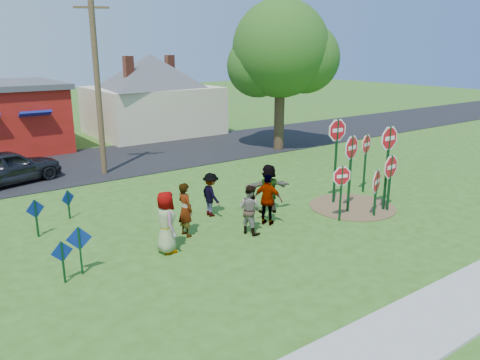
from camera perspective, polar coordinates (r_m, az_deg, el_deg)
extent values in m
plane|color=#345618|center=(15.95, 0.00, -5.44)|extent=(120.00, 120.00, 0.00)
cube|color=#9E9E99|center=(11.51, 22.39, -15.42)|extent=(22.00, 1.80, 0.08)
cube|color=black|center=(25.76, -15.19, 2.32)|extent=(120.00, 7.50, 0.04)
cylinder|color=brown|center=(18.16, 13.49, -3.16)|extent=(3.20, 3.20, 0.03)
cube|color=navy|center=(27.26, -23.72, 7.36)|extent=(1.60, 0.78, 0.45)
cube|color=beige|center=(33.50, -10.61, 8.36)|extent=(8.00, 7.00, 3.20)
pyramid|color=#4C4C51|center=(33.24, -10.95, 14.87)|extent=(9.40, 9.40, 2.20)
cube|color=brown|center=(31.53, -13.44, 13.23)|extent=(0.55, 0.55, 1.40)
cube|color=brown|center=(35.04, -8.56, 13.70)|extent=(0.55, 0.55, 1.40)
cube|color=#103D1D|center=(16.33, 12.18, -1.68)|extent=(0.06, 0.07, 1.95)
cylinder|color=white|center=(16.16, 12.31, 0.47)|extent=(0.90, 0.28, 0.93)
cylinder|color=red|center=(16.16, 12.31, 0.47)|extent=(0.77, 0.24, 0.80)
cube|color=white|center=(16.16, 12.31, 0.47)|extent=(0.39, 0.12, 0.12)
cube|color=#103D1D|center=(18.03, 11.57, 2.16)|extent=(0.07, 0.08, 3.26)
cylinder|color=white|center=(17.79, 11.78, 5.97)|extent=(1.13, 0.10, 1.13)
cylinder|color=red|center=(17.79, 11.78, 5.97)|extent=(0.98, 0.10, 0.98)
cube|color=white|center=(17.79, 11.78, 5.97)|extent=(0.50, 0.04, 0.14)
cylinder|color=gold|center=(17.79, 11.78, 5.97)|extent=(1.13, 0.10, 1.13)
cube|color=#103D1D|center=(17.69, 17.45, 1.27)|extent=(0.06, 0.08, 3.12)
cylinder|color=white|center=(17.46, 17.75, 4.87)|extent=(1.18, 0.02, 1.18)
cylinder|color=red|center=(17.46, 17.75, 4.87)|extent=(1.02, 0.03, 1.02)
cube|color=white|center=(17.46, 17.75, 4.87)|extent=(0.52, 0.01, 0.15)
cube|color=#103D1D|center=(19.83, 14.99, 1.93)|extent=(0.08, 0.09, 2.42)
cylinder|color=white|center=(19.66, 15.16, 4.22)|extent=(1.07, 0.32, 1.10)
cylinder|color=red|center=(19.66, 15.16, 4.22)|extent=(0.92, 0.28, 0.95)
cube|color=white|center=(19.66, 15.16, 4.22)|extent=(0.47, 0.14, 0.14)
cylinder|color=gold|center=(19.66, 15.16, 4.22)|extent=(1.06, 0.31, 1.10)
cube|color=#103D1D|center=(17.12, 16.20, -1.57)|extent=(0.09, 0.09, 1.70)
cylinder|color=white|center=(17.00, 16.31, -0.18)|extent=(1.08, 0.45, 1.16)
cylinder|color=red|center=(17.00, 16.31, -0.18)|extent=(0.93, 0.39, 1.00)
cube|color=white|center=(17.00, 16.31, -0.18)|extent=(0.47, 0.19, 0.14)
cube|color=#103D1D|center=(17.79, 17.75, -0.40)|extent=(0.07, 0.08, 2.09)
cylinder|color=white|center=(17.64, 17.91, 1.53)|extent=(1.17, 0.15, 1.17)
cylinder|color=red|center=(17.64, 17.91, 1.53)|extent=(1.01, 0.13, 1.01)
cube|color=white|center=(17.64, 17.91, 1.53)|extent=(0.51, 0.06, 0.15)
cylinder|color=gold|center=(17.64, 17.91, 1.53)|extent=(1.17, 0.14, 1.17)
cube|color=#103D1D|center=(17.14, 13.24, 0.62)|extent=(0.08, 0.09, 2.83)
cylinder|color=white|center=(16.91, 13.45, 3.86)|extent=(1.14, 0.26, 1.16)
cylinder|color=red|center=(16.91, 13.45, 3.86)|extent=(0.99, 0.23, 1.00)
cube|color=white|center=(16.91, 13.45, 3.86)|extent=(0.50, 0.11, 0.14)
cube|color=#103D1D|center=(12.78, -20.77, -9.38)|extent=(0.05, 0.06, 1.13)
cube|color=navy|center=(12.66, -20.90, -8.16)|extent=(0.56, 0.06, 0.57)
cube|color=#103D1D|center=(13.06, -18.90, -8.17)|extent=(0.06, 0.07, 1.32)
cube|color=navy|center=(12.93, -19.03, -6.75)|extent=(0.65, 0.17, 0.66)
cube|color=#103D1D|center=(16.06, -23.57, -4.33)|extent=(0.06, 0.07, 1.23)
cube|color=navy|center=(15.96, -23.70, -3.24)|extent=(0.60, 0.20, 0.62)
cube|color=#103D1D|center=(17.36, -20.17, -2.85)|extent=(0.07, 0.07, 1.03)
cube|color=navy|center=(17.29, -20.25, -2.09)|extent=(0.51, 0.30, 0.58)
imported|color=#394B7B|center=(13.74, -9.01, -5.10)|extent=(0.70, 0.97, 1.85)
imported|color=#297767|center=(14.85, -6.69, -3.60)|extent=(0.45, 0.66, 1.75)
imported|color=brown|center=(14.98, 1.20, -3.59)|extent=(0.80, 0.92, 1.61)
imported|color=#333237|center=(16.56, -3.57, -1.79)|extent=(0.64, 1.05, 1.57)
imported|color=#462C50|center=(15.70, 3.42, -2.45)|extent=(0.90, 1.09, 1.74)
imported|color=#1A4928|center=(16.87, 3.48, -1.04)|extent=(1.75, 1.12, 1.80)
imported|color=#2C2B30|center=(22.68, -26.46, 1.42)|extent=(4.76, 2.93, 1.51)
cylinder|color=#4C3823|center=(22.49, -17.00, 11.25)|extent=(0.26, 0.26, 8.52)
cube|color=#4C3823|center=(22.51, -17.69, 19.42)|extent=(1.41, 0.73, 0.09)
cylinder|color=#382819|center=(27.42, 4.82, 8.45)|extent=(0.59, 0.59, 4.60)
sphere|color=#254F15|center=(27.20, 4.99, 15.67)|extent=(5.43, 5.43, 5.43)
sphere|color=#254F15|center=(27.58, 7.88, 14.50)|extent=(3.97, 3.97, 3.97)
sphere|color=#254F15|center=(27.27, 2.22, 13.74)|extent=(3.55, 3.55, 3.55)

